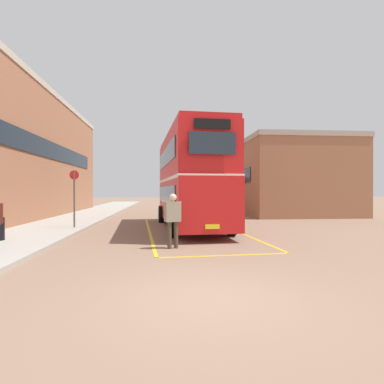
# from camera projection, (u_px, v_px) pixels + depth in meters

# --- Properties ---
(ground_plane) EXTENTS (135.60, 135.60, 0.00)m
(ground_plane) POSITION_uv_depth(u_px,v_px,m) (176.00, 221.00, 20.05)
(ground_plane) COLOR #846651
(sidewalk_left) EXTENTS (4.00, 57.60, 0.14)m
(sidewalk_left) POSITION_uv_depth(u_px,v_px,m) (79.00, 218.00, 21.86)
(sidewalk_left) COLOR #A39E93
(sidewalk_left) RESTS_ON ground
(brick_building_left) EXTENTS (6.24, 22.32, 8.62)m
(brick_building_left) POSITION_uv_depth(u_px,v_px,m) (13.00, 156.00, 22.32)
(brick_building_left) COLOR #9E6647
(brick_building_left) RESTS_ON ground
(depot_building_right) EXTENTS (7.99, 17.88, 5.92)m
(depot_building_right) POSITION_uv_depth(u_px,v_px,m) (272.00, 179.00, 30.28)
(depot_building_right) COLOR #9E6647
(depot_building_right) RESTS_ON ground
(double_decker_bus) EXTENTS (3.32, 10.15, 4.75)m
(double_decker_bus) POSITION_uv_depth(u_px,v_px,m) (190.00, 179.00, 16.36)
(double_decker_bus) COLOR black
(double_decker_bus) RESTS_ON ground
(single_deck_bus) EXTENTS (3.26, 9.99, 3.02)m
(single_deck_bus) POSITION_uv_depth(u_px,v_px,m) (211.00, 193.00, 31.47)
(single_deck_bus) COLOR black
(single_deck_bus) RESTS_ON ground
(pedestrian_boarding) EXTENTS (0.58, 0.37, 1.81)m
(pedestrian_boarding) POSITION_uv_depth(u_px,v_px,m) (173.00, 216.00, 10.65)
(pedestrian_boarding) COLOR #473828
(pedestrian_boarding) RESTS_ON ground
(bus_stop_sign) EXTENTS (0.44, 0.08, 2.74)m
(bus_stop_sign) POSITION_uv_depth(u_px,v_px,m) (74.00, 193.00, 15.49)
(bus_stop_sign) COLOR #4C4C51
(bus_stop_sign) RESTS_ON sidewalk_left
(bay_marking_yellow) EXTENTS (5.04, 12.30, 0.01)m
(bay_marking_yellow) POSITION_uv_depth(u_px,v_px,m) (195.00, 233.00, 14.51)
(bay_marking_yellow) COLOR gold
(bay_marking_yellow) RESTS_ON ground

